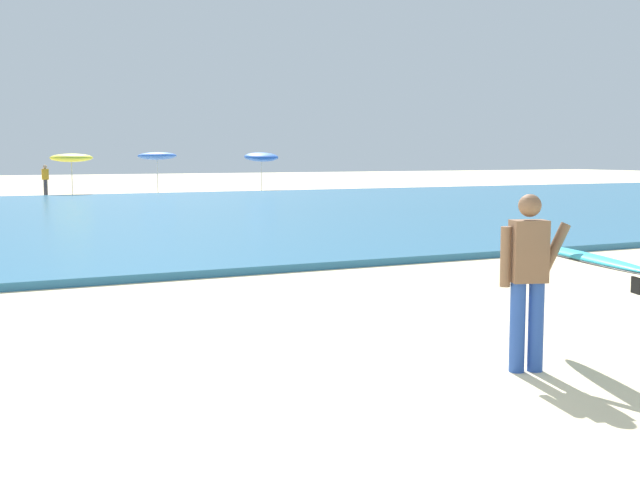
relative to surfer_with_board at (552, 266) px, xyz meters
The scene contains 7 objects.
ground_plane 2.66m from the surfer_with_board, 160.94° to the left, with size 160.00×160.00×0.00m, color beige.
sea 21.40m from the surfer_with_board, 96.23° to the left, with size 120.00×28.00×0.14m, color teal.
surfer_with_board is the anchor object (origin of this frame).
beach_umbrella_3 36.97m from the surfer_with_board, 87.30° to the left, with size 2.11×2.12×2.16m.
beach_umbrella_4 39.50m from the surfer_with_board, 80.23° to the left, with size 2.14×2.15×2.25m.
beach_umbrella_5 39.41m from the surfer_with_board, 71.80° to the left, with size 1.94×1.97×2.26m.
beachgoer_near_row_mid 36.64m from the surfer_with_board, 89.36° to the left, with size 0.32×0.20×1.58m.
Camera 1 is at (-3.18, -6.86, 2.11)m, focal length 46.18 mm.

